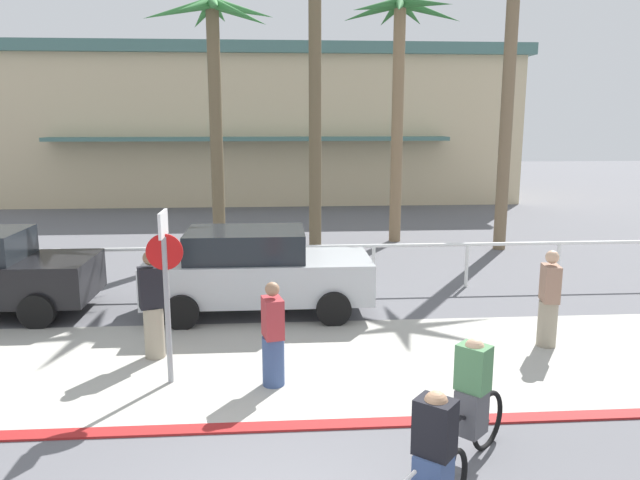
% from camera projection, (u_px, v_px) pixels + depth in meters
% --- Properties ---
extents(ground_plane, '(80.00, 80.00, 0.00)m').
position_uv_depth(ground_plane, '(278.00, 274.00, 15.31)').
color(ground_plane, '#5B5B60').
extents(sidewalk_strip, '(44.00, 4.00, 0.02)m').
position_uv_depth(sidewalk_strip, '(280.00, 364.00, 9.63)').
color(sidewalk_strip, '#ADAAA0').
rests_on(sidewalk_strip, ground).
extents(curb_paint, '(44.00, 0.24, 0.03)m').
position_uv_depth(curb_paint, '(281.00, 426.00, 7.68)').
color(curb_paint, maroon).
rests_on(curb_paint, ground).
extents(building_backdrop, '(24.88, 9.47, 7.07)m').
position_uv_depth(building_backdrop, '(253.00, 125.00, 30.22)').
color(building_backdrop, beige).
rests_on(building_backdrop, ground).
extents(rail_fence, '(26.15, 0.08, 1.04)m').
position_uv_depth(rail_fence, '(278.00, 254.00, 13.68)').
color(rail_fence, white).
rests_on(rail_fence, ground).
extents(stop_sign_bike_lane, '(0.52, 0.56, 2.56)m').
position_uv_depth(stop_sign_bike_lane, '(166.00, 273.00, 8.65)').
color(stop_sign_bike_lane, gray).
rests_on(stop_sign_bike_lane, ground).
extents(palm_tree_1, '(3.53, 3.19, 7.07)m').
position_uv_depth(palm_tree_1, '(214.00, 57.00, 16.73)').
color(palm_tree_1, brown).
rests_on(palm_tree_1, ground).
extents(palm_tree_2, '(2.93, 3.28, 8.66)m').
position_uv_depth(palm_tree_2, '(313.00, 30.00, 16.93)').
color(palm_tree_2, brown).
rests_on(palm_tree_2, ground).
extents(palm_tree_3, '(3.59, 3.14, 7.38)m').
position_uv_depth(palm_tree_3, '(399.00, 62.00, 18.37)').
color(palm_tree_3, '#846B4C').
rests_on(palm_tree_3, ground).
extents(palm_tree_4, '(3.19, 3.15, 8.26)m').
position_uv_depth(palm_tree_4, '(513.00, 37.00, 17.04)').
color(palm_tree_4, '#756047').
rests_on(palm_tree_4, ground).
extents(car_silver_2, '(4.40, 2.02, 1.69)m').
position_uv_depth(car_silver_2, '(256.00, 270.00, 12.09)').
color(car_silver_2, '#B2B7BC').
rests_on(car_silver_2, ground).
extents(cyclist_black_0, '(1.34, 1.32, 1.50)m').
position_uv_depth(cyclist_black_0, '(470.00, 406.00, 6.76)').
color(cyclist_black_0, black).
rests_on(cyclist_black_0, ground).
extents(cyclist_blue_1, '(1.21, 1.43, 1.50)m').
position_uv_depth(cyclist_blue_1, '(431.00, 474.00, 5.46)').
color(cyclist_blue_1, black).
rests_on(cyclist_blue_1, ground).
extents(pedestrian_0, '(0.38, 0.45, 1.56)m').
position_uv_depth(pedestrian_0, '(273.00, 339.00, 8.74)').
color(pedestrian_0, '#384C7A').
rests_on(pedestrian_0, ground).
extents(pedestrian_1, '(0.46, 0.41, 1.79)m').
position_uv_depth(pedestrian_1, '(153.00, 309.00, 9.75)').
color(pedestrian_1, gray).
rests_on(pedestrian_1, ground).
extents(pedestrian_2, '(0.37, 0.44, 1.68)m').
position_uv_depth(pedestrian_2, '(549.00, 303.00, 10.26)').
color(pedestrian_2, gray).
rests_on(pedestrian_2, ground).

